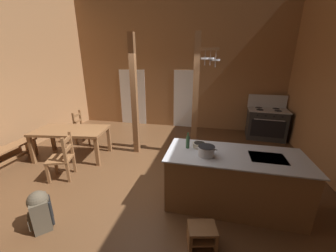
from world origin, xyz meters
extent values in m
cube|color=brown|center=(0.00, 0.00, -0.05)|extent=(8.13, 8.01, 0.10)
cube|color=#93663F|center=(0.00, 3.67, 2.31)|extent=(8.13, 0.14, 4.61)
cube|color=white|center=(-1.65, 3.60, 1.02)|extent=(1.00, 0.01, 2.05)
cube|color=white|center=(0.37, 3.60, 1.02)|extent=(0.84, 0.01, 2.05)
cube|color=brown|center=(1.72, -0.44, 0.45)|extent=(2.11, 0.92, 0.90)
cube|color=#A8AAB2|center=(1.72, -0.44, 0.91)|extent=(2.17, 0.98, 0.02)
cube|color=black|center=(2.19, -0.44, 0.92)|extent=(0.52, 0.41, 0.00)
cube|color=black|center=(1.72, -0.01, 0.05)|extent=(2.00, 0.06, 0.10)
cube|color=#292929|center=(3.02, 3.01, 0.45)|extent=(1.16, 0.85, 0.90)
cube|color=black|center=(2.98, 2.62, 0.42)|extent=(0.93, 0.08, 0.52)
cylinder|color=#A8AAB2|center=(2.98, 2.60, 0.70)|extent=(0.82, 0.09, 0.02)
cube|color=#A8AAB2|center=(3.02, 3.01, 0.92)|extent=(1.20, 0.89, 0.03)
cube|color=#A8AAB2|center=(3.05, 3.37, 1.12)|extent=(1.14, 0.13, 0.40)
cylinder|color=black|center=(3.25, 2.84, 0.94)|extent=(0.22, 0.22, 0.01)
cylinder|color=black|center=(2.76, 2.88, 0.94)|extent=(0.22, 0.22, 0.01)
cylinder|color=black|center=(3.28, 3.14, 0.94)|extent=(0.22, 0.22, 0.01)
cylinder|color=black|center=(2.78, 3.18, 0.94)|extent=(0.22, 0.22, 0.01)
cylinder|color=black|center=(3.31, 2.58, 0.82)|extent=(0.05, 0.03, 0.04)
cylinder|color=black|center=(3.09, 2.60, 0.82)|extent=(0.05, 0.03, 0.04)
cylinder|color=black|center=(2.87, 2.62, 0.82)|extent=(0.05, 0.03, 0.04)
cylinder|color=black|center=(2.65, 2.64, 0.82)|extent=(0.05, 0.03, 0.04)
cube|color=brown|center=(0.90, 1.40, 1.48)|extent=(0.15, 0.15, 2.96)
cube|color=brown|center=(1.11, 1.42, 2.59)|extent=(0.56, 0.14, 0.06)
cylinder|color=#A8AAB2|center=(1.08, 1.42, 2.50)|extent=(0.01, 0.01, 0.18)
cylinder|color=#A8AAB2|center=(1.08, 1.42, 2.39)|extent=(0.24, 0.24, 0.04)
cylinder|color=#A8AAB2|center=(1.08, 1.42, 2.31)|extent=(0.02, 0.02, 0.14)
cylinder|color=#A8AAB2|center=(1.20, 1.43, 2.50)|extent=(0.01, 0.01, 0.18)
cylinder|color=#A8AAB2|center=(1.20, 1.43, 2.39)|extent=(0.19, 0.19, 0.04)
cylinder|color=#A8AAB2|center=(1.20, 1.43, 2.31)|extent=(0.02, 0.02, 0.14)
cylinder|color=#A8AAB2|center=(1.32, 1.44, 2.48)|extent=(0.01, 0.01, 0.21)
cylinder|color=#A8AAB2|center=(1.32, 1.44, 2.36)|extent=(0.22, 0.22, 0.04)
cylinder|color=#A8AAB2|center=(1.32, 1.44, 2.28)|extent=(0.02, 0.02, 0.14)
cube|color=brown|center=(-0.59, 1.17, 1.48)|extent=(0.14, 0.14, 2.96)
cube|color=brown|center=(1.28, -1.37, 0.28)|extent=(0.41, 0.36, 0.04)
cube|color=brown|center=(1.13, -1.41, 0.13)|extent=(0.10, 0.28, 0.26)
cube|color=brown|center=(1.44, -1.33, 0.13)|extent=(0.10, 0.28, 0.26)
cube|color=brown|center=(1.28, -1.37, 0.14)|extent=(0.38, 0.35, 0.03)
cube|color=brown|center=(-2.04, 0.52, 0.71)|extent=(1.82, 1.14, 0.06)
cube|color=brown|center=(-2.88, 0.79, 0.34)|extent=(0.09, 0.09, 0.68)
cube|color=brown|center=(-1.32, 1.02, 0.34)|extent=(0.09, 0.09, 0.68)
cube|color=brown|center=(-2.77, 0.02, 0.34)|extent=(0.09, 0.09, 0.68)
cube|color=brown|center=(-1.20, 0.25, 0.34)|extent=(0.09, 0.09, 0.68)
cube|color=brown|center=(-2.33, 1.45, 0.43)|extent=(0.50, 0.50, 0.04)
cube|color=brown|center=(-2.17, 1.66, 0.21)|extent=(0.06, 0.06, 0.41)
cube|color=brown|center=(-2.11, 1.29, 0.21)|extent=(0.06, 0.06, 0.41)
cube|color=brown|center=(-2.55, 1.61, 0.47)|extent=(0.06, 0.06, 0.95)
cube|color=brown|center=(-2.49, 1.23, 0.47)|extent=(0.06, 0.06, 0.95)
cube|color=brown|center=(-2.52, 1.42, 0.84)|extent=(0.09, 0.38, 0.07)
cube|color=brown|center=(-2.52, 1.42, 0.65)|extent=(0.09, 0.38, 0.07)
cube|color=brown|center=(-1.65, -0.37, 0.43)|extent=(0.56, 0.56, 0.04)
cube|color=brown|center=(-1.77, -0.61, 0.21)|extent=(0.06, 0.06, 0.41)
cube|color=brown|center=(-1.90, -0.25, 0.21)|extent=(0.06, 0.06, 0.41)
cube|color=brown|center=(-1.41, -0.48, 0.47)|extent=(0.06, 0.06, 0.95)
cube|color=brown|center=(-1.54, -0.13, 0.47)|extent=(0.06, 0.06, 0.95)
cube|color=brown|center=(-1.47, -0.31, 0.84)|extent=(0.16, 0.37, 0.07)
cube|color=brown|center=(-1.47, -0.31, 0.65)|extent=(0.16, 0.37, 0.07)
cube|color=brown|center=(-3.23, -0.33, 0.42)|extent=(0.43, 1.66, 0.04)
cube|color=brown|center=(-3.26, 0.44, 0.20)|extent=(0.31, 0.07, 0.40)
cube|color=brown|center=(-3.23, -0.33, 0.12)|extent=(0.12, 1.45, 0.06)
cube|color=#4C4233|center=(-1.00, -1.56, 0.24)|extent=(0.38, 0.38, 0.48)
cube|color=#4C4233|center=(-1.09, -1.66, 0.17)|extent=(0.20, 0.20, 0.17)
cylinder|color=black|center=(-0.85, -1.54, 0.24)|extent=(0.06, 0.06, 0.38)
cylinder|color=black|center=(-0.99, -1.40, 0.24)|extent=(0.06, 0.06, 0.38)
sphere|color=#4C4233|center=(-1.00, -1.56, 0.46)|extent=(0.38, 0.38, 0.27)
cylinder|color=#A8AAB2|center=(1.26, -0.58, 1.00)|extent=(0.25, 0.25, 0.15)
cylinder|color=black|center=(1.26, -0.58, 1.08)|extent=(0.26, 0.26, 0.01)
cylinder|color=#A8AAB2|center=(1.12, -0.58, 1.03)|extent=(0.05, 0.02, 0.02)
cylinder|color=#A8AAB2|center=(1.40, -0.58, 1.03)|extent=(0.05, 0.02, 0.02)
cylinder|color=#B2A893|center=(1.14, -0.28, 0.96)|extent=(0.23, 0.23, 0.08)
cylinder|color=black|center=(1.14, -0.28, 1.00)|extent=(0.19, 0.19, 0.00)
cylinder|color=#2D5638|center=(0.95, -0.35, 1.02)|extent=(0.06, 0.06, 0.20)
cylinder|color=#2D5638|center=(0.95, -0.35, 1.16)|extent=(0.02, 0.02, 0.07)
camera|label=1|loc=(1.28, -3.40, 2.31)|focal=20.97mm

